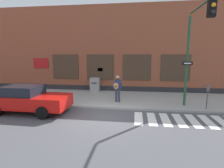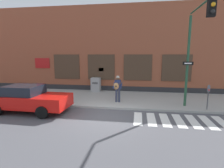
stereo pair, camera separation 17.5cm
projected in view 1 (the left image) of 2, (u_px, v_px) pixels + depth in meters
The scene contains 9 objects.
ground_plane at pixel (106, 117), 9.12m from camera, with size 160.00×160.00×0.00m, color #4C4C51.
sidewalk at pixel (115, 98), 12.83m from camera, with size 28.00×4.87×0.13m.
building_backdrop at pixel (120, 50), 16.56m from camera, with size 28.00×4.06×7.33m.
crosswalk at pixel (193, 121), 8.61m from camera, with size 5.78×1.90×0.01m.
red_car at pixel (28, 99), 9.83m from camera, with size 4.63×2.05×1.53m.
busker at pixel (117, 87), 11.45m from camera, with size 0.71×0.54×1.74m.
traffic_light at pixel (195, 41), 9.01m from camera, with size 0.60×3.42×5.49m.
parking_meter at pixel (208, 93), 9.94m from camera, with size 0.13×0.11×1.44m.
utility_box at pixel (95, 85), 14.92m from camera, with size 0.76×0.68×1.16m.
Camera 1 is at (1.46, -8.59, 3.23)m, focal length 28.00 mm.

